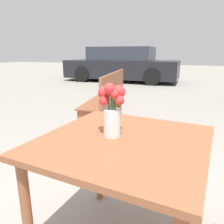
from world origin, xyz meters
TOP-DOWN VIEW (x-y plane):
  - table_front at (0.00, 0.00)m, footprint 0.89×0.89m
  - flower_vase at (-0.07, 0.02)m, footprint 0.15×0.13m
  - bench_near at (-0.94, 2.02)m, footprint 0.56×1.44m
  - parked_car at (-2.60, 7.44)m, footprint 4.45×1.86m

SIDE VIEW (x-z plane):
  - bench_near at x=-0.94m, z-range 0.03..0.88m
  - table_front at x=0.00m, z-range 0.25..0.96m
  - parked_car at x=-2.60m, z-range -0.03..1.30m
  - flower_vase at x=-0.07m, z-range 0.70..0.99m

